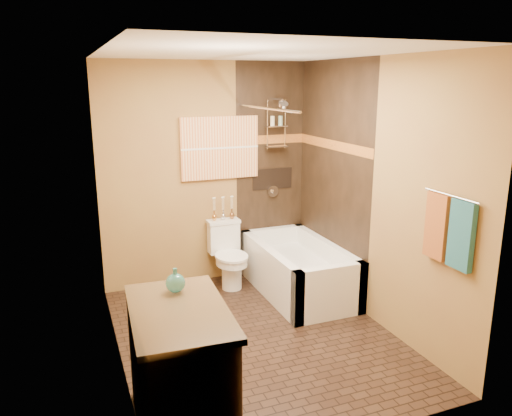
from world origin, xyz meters
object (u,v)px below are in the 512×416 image
bathtub (298,273)px  toilet (228,254)px  sunset_painting (220,148)px  vanity (180,371)px

bathtub → toilet: toilet is taller
bathtub → toilet: (-0.65, 0.48, 0.15)m
sunset_painting → vanity: (-1.07, -2.48, -1.11)m
sunset_painting → toilet: sunset_painting is taller
sunset_painting → vanity: sunset_painting is taller
sunset_painting → bathtub: bearing=-48.1°
toilet → vanity: bearing=-115.6°
sunset_painting → vanity: bearing=-113.5°
toilet → vanity: vanity is taller
sunset_painting → toilet: bearing=-90.0°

